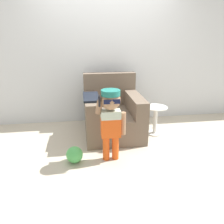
{
  "coord_description": "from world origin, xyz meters",
  "views": [
    {
      "loc": [
        -0.48,
        -3.38,
        1.59
      ],
      "look_at": [
        -0.05,
        -0.42,
        0.54
      ],
      "focal_mm": 35.0,
      "sensor_mm": 36.0,
      "label": 1
    }
  ],
  "objects": [
    {
      "name": "wall_back",
      "position": [
        0.0,
        0.71,
        1.3
      ],
      "size": [
        10.0,
        0.05,
        2.6
      ],
      "color": "silver",
      "rests_on": "ground_plane"
    },
    {
      "name": "armchair",
      "position": [
        0.02,
        0.02,
        0.34
      ],
      "size": [
        0.94,
        1.03,
        0.98
      ],
      "color": "#6B5B4C",
      "rests_on": "ground_plane"
    },
    {
      "name": "toy_ball",
      "position": [
        -0.61,
        -0.82,
        0.11
      ],
      "size": [
        0.22,
        0.22,
        0.22
      ],
      "color": "#4CB256",
      "rests_on": "ground_plane"
    },
    {
      "name": "person_child",
      "position": [
        -0.12,
        -0.81,
        0.64
      ],
      "size": [
        0.39,
        0.3,
        0.96
      ],
      "color": "#E05119",
      "rests_on": "ground_plane"
    },
    {
      "name": "ground_plane",
      "position": [
        0.0,
        0.0,
        0.0
      ],
      "size": [
        10.0,
        10.0,
        0.0
      ],
      "primitive_type": "plane",
      "color": "#BCB29E"
    },
    {
      "name": "side_table",
      "position": [
        0.73,
        -0.11,
        0.29
      ],
      "size": [
        0.37,
        0.37,
        0.48
      ],
      "color": "white",
      "rests_on": "ground_plane"
    }
  ]
}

